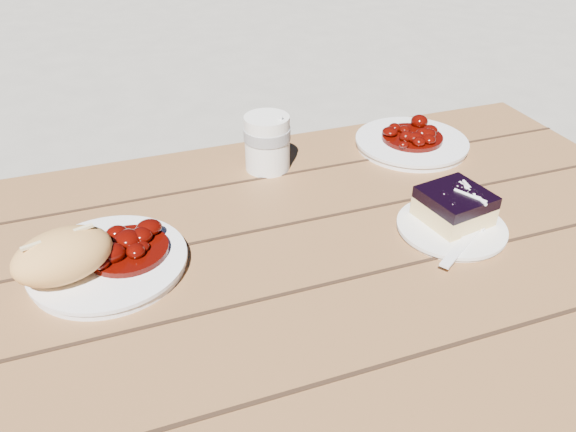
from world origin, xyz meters
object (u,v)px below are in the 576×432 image
object	(u,v)px
main_plate	(109,264)
second_plate	(411,143)
blueberry_cake	(454,205)
coffee_cup	(267,143)
picnic_table	(100,381)
dessert_plate	(451,228)
bread_roll	(63,256)

from	to	relation	value
main_plate	second_plate	size ratio (longest dim) A/B	1.00
blueberry_cake	coffee_cup	bearing A→B (deg)	118.71
main_plate	coffee_cup	world-z (taller)	coffee_cup
blueberry_cake	coffee_cup	xyz separation A→B (m)	(-0.22, 0.29, 0.02)
picnic_table	dessert_plate	world-z (taller)	dessert_plate
main_plate	dessert_plate	bearing A→B (deg)	-9.27
coffee_cup	bread_roll	bearing A→B (deg)	-147.58
coffee_cup	second_plate	bearing A→B (deg)	-2.63
main_plate	second_plate	world-z (taller)	same
picnic_table	blueberry_cake	xyz separation A→B (m)	(0.59, -0.01, 0.20)
blueberry_cake	coffee_cup	distance (m)	0.36
bread_roll	picnic_table	bearing A→B (deg)	-79.54
main_plate	dessert_plate	world-z (taller)	main_plate
dessert_plate	main_plate	bearing A→B (deg)	170.73
bread_roll	blueberry_cake	bearing A→B (deg)	-4.94
picnic_table	blueberry_cake	bearing A→B (deg)	-0.89
picnic_table	coffee_cup	xyz separation A→B (m)	(0.36, 0.28, 0.21)
dessert_plate	coffee_cup	world-z (taller)	coffee_cup
bread_roll	second_plate	distance (m)	0.71
second_plate	picnic_table	bearing A→B (deg)	-158.52
bread_roll	coffee_cup	bearing A→B (deg)	32.42
blueberry_cake	coffee_cup	world-z (taller)	coffee_cup
second_plate	coffee_cup	bearing A→B (deg)	177.37
bread_roll	second_plate	world-z (taller)	bread_roll
main_plate	coffee_cup	xyz separation A→B (m)	(0.31, 0.21, 0.04)
coffee_cup	second_plate	xyz separation A→B (m)	(0.31, -0.01, -0.04)
bread_roll	second_plate	size ratio (longest dim) A/B	0.61
picnic_table	second_plate	distance (m)	0.74
coffee_cup	main_plate	bearing A→B (deg)	-145.68
picnic_table	bread_roll	size ratio (longest dim) A/B	14.57
bread_roll	second_plate	xyz separation A→B (m)	(0.68, 0.22, -0.04)
picnic_table	bread_roll	world-z (taller)	bread_roll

